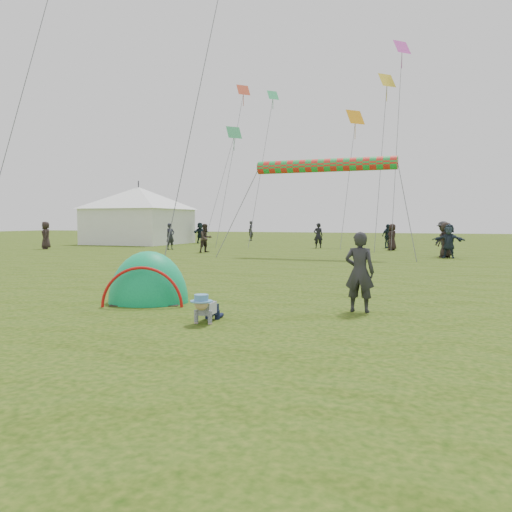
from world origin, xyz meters
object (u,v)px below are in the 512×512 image
(crawling_toddler, at_px, (206,307))
(popup_tent, at_px, (149,302))
(standing_adult, at_px, (360,272))
(event_marquee, at_px, (139,213))

(crawling_toddler, height_order, popup_tent, popup_tent)
(crawling_toddler, relative_size, standing_adult, 0.44)
(crawling_toddler, xyz_separation_m, standing_adult, (2.35, 1.96, 0.52))
(standing_adult, relative_size, event_marquee, 0.23)
(crawling_toddler, distance_m, popup_tent, 2.63)
(crawling_toddler, distance_m, event_marquee, 31.59)
(popup_tent, relative_size, standing_adult, 1.43)
(crawling_toddler, distance_m, standing_adult, 3.10)
(standing_adult, xyz_separation_m, event_marquee, (-20.76, 23.62, 1.59))
(crawling_toddler, relative_size, popup_tent, 0.31)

